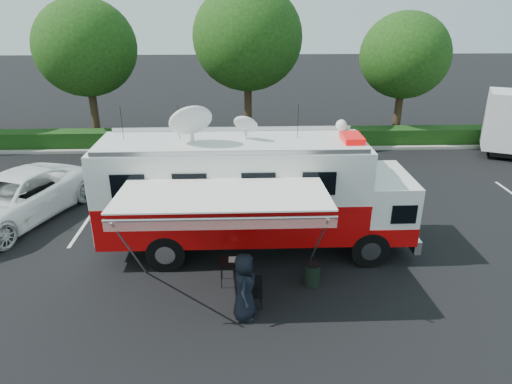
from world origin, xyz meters
TOP-DOWN VIEW (x-y plane):
  - ground_plane at (0.00, 0.00)m, footprint 120.00×120.00m
  - back_border at (1.14, 12.90)m, footprint 60.00×6.14m
  - stall_lines at (-0.50, 3.00)m, footprint 24.12×5.50m
  - command_truck at (-0.09, -0.00)m, footprint 10.18×2.80m
  - awning at (-1.00, -2.90)m, footprint 5.55×2.85m
  - white_suv at (-9.20, 2.50)m, footprint 5.20×7.22m
  - person at (-0.46, -3.66)m, footprint 0.68×0.98m
  - folding_table at (-0.74, -2.07)m, footprint 1.05×0.83m
  - folding_chair at (-0.17, -3.12)m, footprint 0.43×0.45m
  - trash_bin at (1.58, -2.21)m, footprint 0.49×0.49m

SIDE VIEW (x-z plane):
  - ground_plane at x=0.00m, z-range 0.00..0.00m
  - white_suv at x=-9.20m, z-range -0.91..0.91m
  - person at x=-0.46m, z-range -0.96..0.96m
  - stall_lines at x=-0.50m, z-range 0.00..0.01m
  - trash_bin at x=1.58m, z-range 0.00..0.75m
  - folding_chair at x=-0.17m, z-range 0.08..0.95m
  - folding_table at x=-0.74m, z-range 0.35..1.16m
  - command_truck at x=-0.09m, z-range -0.35..4.54m
  - awning at x=-1.00m, z-range 1.48..4.83m
  - back_border at x=1.14m, z-range 0.57..9.44m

